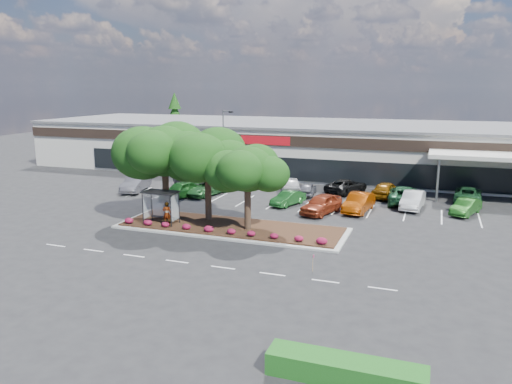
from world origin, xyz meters
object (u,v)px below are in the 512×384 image
(car_0, at_px, (136,183))
(car_1, at_px, (181,190))
(light_pole, at_px, (225,152))
(survey_stake, at_px, (313,261))

(car_0, xyz_separation_m, car_1, (6.06, -1.24, -0.03))
(light_pole, distance_m, car_0, 10.43)
(light_pole, bearing_deg, car_1, -98.87)
(light_pole, bearing_deg, car_0, -136.81)
(car_1, bearing_deg, car_0, -172.97)
(survey_stake, distance_m, car_0, 28.49)
(survey_stake, bearing_deg, light_pole, 124.20)
(light_pole, bearing_deg, survey_stake, -55.80)
(car_1, bearing_deg, light_pole, 99.73)
(survey_stake, bearing_deg, car_0, 144.58)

